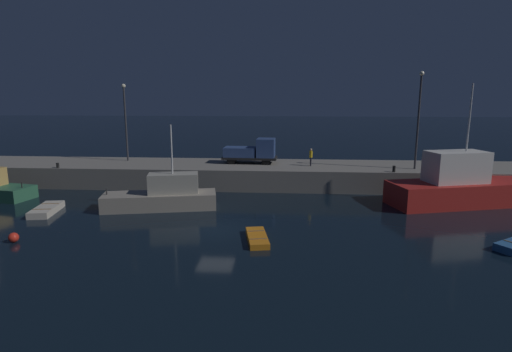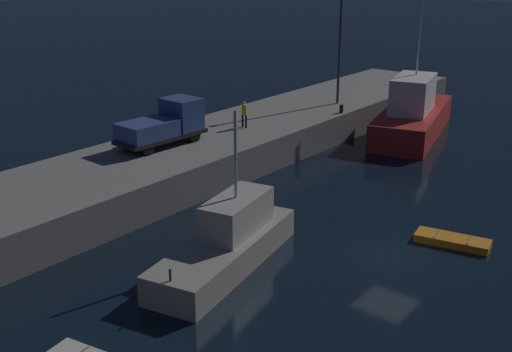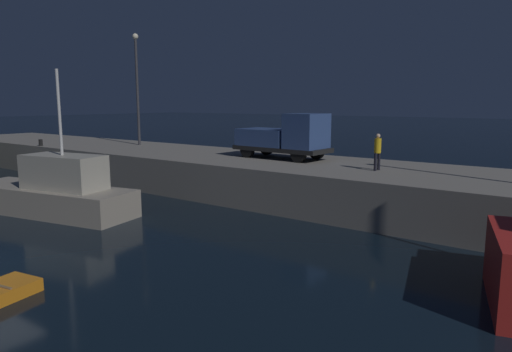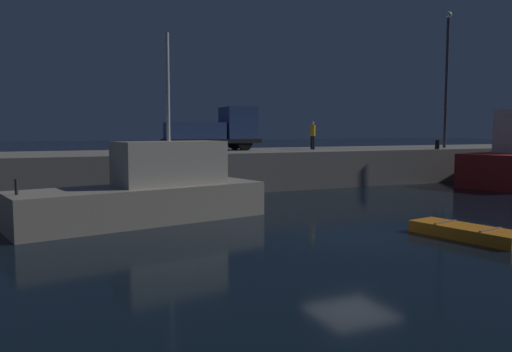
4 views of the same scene
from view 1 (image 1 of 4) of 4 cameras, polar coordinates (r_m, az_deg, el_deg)
ground_plane at (r=28.60m, az=-5.74°, el=-7.61°), size 320.00×320.00×0.00m
pier_quay at (r=42.99m, az=-2.32°, el=0.27°), size 66.14×7.76×2.12m
fishing_boat_blue at (r=38.88m, az=26.64°, el=-1.32°), size 13.06×7.00×10.18m
fishing_boat_white at (r=34.49m, az=-12.78°, el=-2.75°), size 9.48×4.45×6.90m
dinghy_orange_near at (r=36.61m, az=-27.22°, el=-4.20°), size 2.15×4.04×0.56m
dinghy_red_small at (r=26.55m, az=0.17°, el=-8.63°), size 1.80×3.63×0.41m
mooring_buoy_mid at (r=30.44m, az=-30.77°, el=-7.39°), size 0.63×0.63×0.63m
lamp_post_west at (r=46.86m, az=-17.79°, el=7.91°), size 0.44×0.44×8.30m
lamp_post_east at (r=42.36m, az=21.79°, el=8.08°), size 0.44×0.44×9.32m
utility_truck at (r=43.22m, az=-0.46°, el=3.45°), size 5.84×2.51×2.63m
dockworker at (r=41.94m, az=7.67°, el=2.78°), size 0.36×0.47×1.78m
bollard_west at (r=40.41m, az=18.72°, el=0.94°), size 0.28×0.28×0.59m
bollard_central at (r=45.08m, az=-25.96°, el=1.34°), size 0.28×0.28×0.49m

